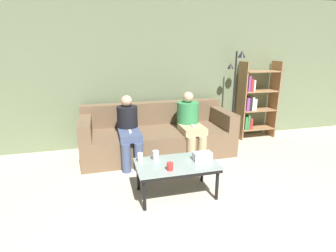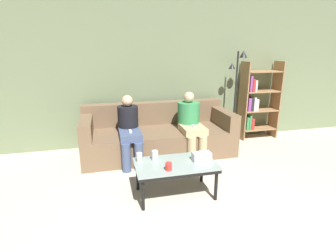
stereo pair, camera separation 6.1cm
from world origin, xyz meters
name	(u,v)px [view 1 (the left image)]	position (x,y,z in m)	size (l,w,h in m)	color
wall_back	(150,72)	(0.00, 3.76, 1.30)	(12.00, 0.06, 2.60)	#707F5B
couch	(157,136)	(0.00, 3.20, 0.30)	(2.44, 0.95, 0.81)	brown
coffee_table	(176,166)	(-0.07, 1.84, 0.37)	(0.95, 0.56, 0.41)	#8C9E99
cup_near_left	(140,157)	(-0.47, 1.99, 0.47)	(0.07, 0.07, 0.11)	silver
cup_near_right	(156,155)	(-0.29, 1.99, 0.47)	(0.08, 0.08, 0.12)	silver
cup_far_center	(170,166)	(-0.19, 1.68, 0.46)	(0.07, 0.07, 0.09)	red
tissue_box	(202,156)	(0.26, 1.85, 0.46)	(0.22, 0.12, 0.13)	white
bookshelf	(254,102)	(1.98, 3.53, 0.71)	(0.73, 0.32, 1.47)	#9E754C
standing_lamp	(235,88)	(1.48, 3.38, 1.02)	(0.31, 0.26, 1.67)	black
seated_person_left_end	(129,128)	(-0.50, 2.96, 0.55)	(0.32, 0.72, 1.02)	#47567A
seated_person_mid_left	(190,122)	(0.50, 2.99, 0.56)	(0.36, 0.70, 1.04)	tan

